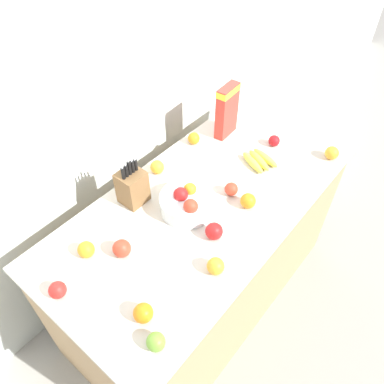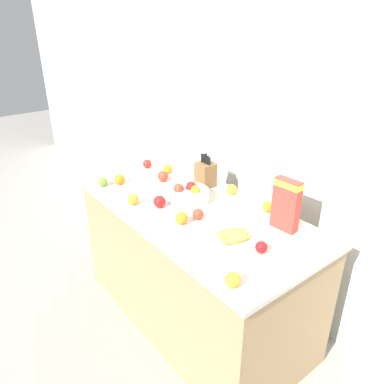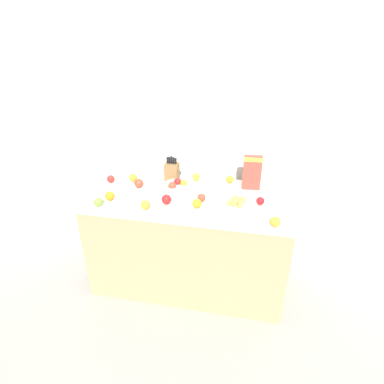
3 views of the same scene
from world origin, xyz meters
TOP-DOWN VIEW (x-y plane):
  - ground_plane at (0.00, 0.00)m, footprint 14.00×14.00m
  - wall_back at (0.00, 0.63)m, footprint 9.00×0.06m
  - counter at (0.00, 0.00)m, footprint 1.69×0.82m
  - knife_block at (-0.22, 0.27)m, footprint 0.12×0.11m
  - cereal_box at (0.50, 0.25)m, footprint 0.16×0.07m
  - fruit_bowl at (-0.10, 0.03)m, footprint 0.26×0.26m
  - banana_bunch at (0.40, -0.05)m, footprint 0.18×0.22m
  - apple_leftmost at (-0.77, 0.13)m, footprint 0.07×0.07m
  - apple_near_bananas at (0.59, -0.03)m, footprint 0.06×0.06m
  - apple_middle at (-0.67, -0.31)m, footprint 0.07×0.07m
  - apple_rightmost at (-0.47, 0.08)m, footprint 0.08×0.08m
  - apple_rear at (0.12, -0.07)m, footprint 0.07×0.07m
  - apple_front at (-0.15, -0.17)m, footprint 0.08×0.08m
  - orange_by_cereal at (-0.62, -0.20)m, footprint 0.08×0.08m
  - orange_near_bowl at (0.10, -0.18)m, footprint 0.08×0.08m
  - orange_mid_right at (0.31, 0.33)m, footprint 0.07×0.07m
  - orange_front_center at (-0.29, -0.28)m, footprint 0.07×0.07m
  - orange_front_left at (0.00, 0.32)m, footprint 0.07×0.07m
  - orange_front_right at (-0.57, 0.19)m, footprint 0.07×0.07m
  - orange_mid_left at (0.69, -0.33)m, footprint 0.07×0.07m

SIDE VIEW (x-z plane):
  - ground_plane at x=0.00m, z-range 0.00..0.00m
  - counter at x=0.00m, z-range 0.00..0.89m
  - banana_bunch at x=0.40m, z-range 0.89..0.93m
  - apple_near_bananas at x=0.59m, z-range 0.89..0.96m
  - apple_rear at x=0.12m, z-range 0.89..0.96m
  - orange_mid_right at x=0.31m, z-range 0.89..0.96m
  - apple_middle at x=-0.67m, z-range 0.89..0.96m
  - apple_leftmost at x=-0.77m, z-range 0.89..0.96m
  - orange_front_right at x=-0.57m, z-range 0.89..0.97m
  - orange_front_left at x=0.00m, z-range 0.89..0.97m
  - orange_front_center at x=-0.29m, z-range 0.89..0.97m
  - orange_mid_left at x=0.69m, z-range 0.89..0.97m
  - orange_near_bowl at x=0.10m, z-range 0.89..0.97m
  - orange_by_cereal at x=-0.62m, z-range 0.89..0.97m
  - apple_front at x=-0.15m, z-range 0.89..0.97m
  - apple_rightmost at x=-0.47m, z-range 0.89..0.97m
  - fruit_bowl at x=-0.10m, z-range 0.88..1.01m
  - knife_block at x=-0.22m, z-range 0.84..1.13m
  - cereal_box at x=0.50m, z-range 0.91..1.21m
  - wall_back at x=0.00m, z-range 0.00..2.60m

